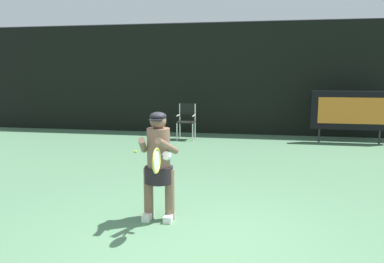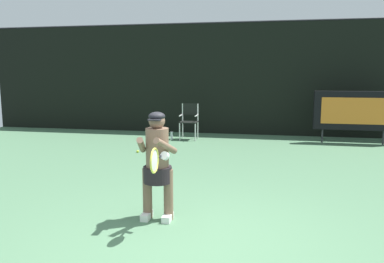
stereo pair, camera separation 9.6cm
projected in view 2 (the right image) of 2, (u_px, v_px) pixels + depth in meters
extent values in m
cube|color=#4B7453|center=(189.00, 245.00, 4.51)|extent=(18.00, 22.00, 0.02)
cube|color=black|center=(243.00, 80.00, 12.47)|extent=(18.00, 0.12, 3.60)
cylinder|color=#38383D|center=(244.00, 22.00, 12.20)|extent=(18.00, 0.05, 0.05)
cube|color=black|center=(354.00, 111.00, 10.85)|extent=(2.20, 0.20, 1.10)
cube|color=orange|center=(355.00, 111.00, 10.75)|extent=(1.80, 0.01, 0.75)
cylinder|color=#2D2D33|center=(322.00, 136.00, 11.12)|extent=(0.05, 0.05, 0.40)
cylinder|color=#2D2D33|center=(383.00, 138.00, 10.80)|extent=(0.05, 0.05, 0.40)
cylinder|color=white|center=(180.00, 132.00, 11.47)|extent=(0.04, 0.04, 0.52)
cylinder|color=white|center=(195.00, 132.00, 11.37)|extent=(0.04, 0.04, 0.52)
cylinder|color=white|center=(183.00, 130.00, 11.86)|extent=(0.04, 0.04, 0.52)
cylinder|color=white|center=(198.00, 130.00, 11.77)|extent=(0.04, 0.04, 0.52)
cube|color=black|center=(189.00, 122.00, 11.58)|extent=(0.52, 0.44, 0.03)
cylinder|color=white|center=(183.00, 113.00, 11.78)|extent=(0.04, 0.04, 0.56)
cylinder|color=white|center=(198.00, 113.00, 11.69)|extent=(0.04, 0.04, 0.56)
cube|color=black|center=(190.00, 109.00, 11.72)|extent=(0.48, 0.02, 0.34)
cylinder|color=white|center=(181.00, 115.00, 11.59)|extent=(0.04, 0.44, 0.04)
cylinder|color=white|center=(197.00, 116.00, 11.50)|extent=(0.04, 0.44, 0.04)
cylinder|color=silver|center=(172.00, 136.00, 11.63)|extent=(0.07, 0.07, 0.24)
cylinder|color=black|center=(172.00, 131.00, 11.61)|extent=(0.03, 0.03, 0.03)
cube|color=white|center=(147.00, 216.00, 5.28)|extent=(0.11, 0.26, 0.09)
cube|color=white|center=(168.00, 217.00, 5.22)|extent=(0.11, 0.26, 0.09)
cylinder|color=brown|center=(147.00, 193.00, 5.28)|extent=(0.13, 0.13, 0.71)
cylinder|color=brown|center=(168.00, 195.00, 5.22)|extent=(0.13, 0.13, 0.71)
cylinder|color=black|center=(158.00, 174.00, 5.21)|extent=(0.39, 0.39, 0.22)
cylinder|color=brown|center=(157.00, 149.00, 5.15)|extent=(0.31, 0.31, 0.56)
sphere|color=brown|center=(157.00, 121.00, 5.10)|extent=(0.22, 0.22, 0.22)
ellipsoid|color=black|center=(157.00, 116.00, 5.09)|extent=(0.22, 0.22, 0.12)
cube|color=black|center=(155.00, 120.00, 5.00)|extent=(0.17, 0.12, 0.02)
cylinder|color=brown|center=(141.00, 145.00, 5.01)|extent=(0.21, 0.51, 0.29)
cylinder|color=brown|center=(166.00, 146.00, 4.95)|extent=(0.21, 0.51, 0.29)
cylinder|color=white|center=(165.00, 156.00, 4.85)|extent=(0.13, 0.11, 0.12)
cylinder|color=black|center=(161.00, 155.00, 4.88)|extent=(0.03, 0.28, 0.03)
torus|color=#DDD847|center=(154.00, 161.00, 4.59)|extent=(0.02, 0.31, 0.31)
ellipsoid|color=silver|center=(154.00, 161.00, 4.59)|extent=(0.01, 0.26, 0.26)
sphere|color=#CCDB3D|center=(138.00, 151.00, 9.71)|extent=(0.07, 0.07, 0.07)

